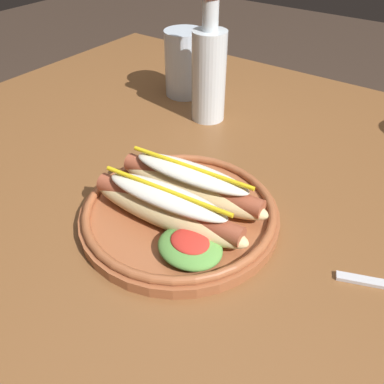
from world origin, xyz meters
name	(u,v)px	position (x,y,z in m)	size (l,w,h in m)	color
dining_table	(206,230)	(0.00, 0.00, 0.65)	(1.25, 1.05, 0.74)	brown
hot_dog_plate	(180,207)	(0.01, -0.09, 0.77)	(0.28, 0.28, 0.08)	#9E5633
water_cup	(185,63)	(-0.23, 0.26, 0.81)	(0.08, 0.08, 0.14)	silver
glass_bottle	(209,72)	(-0.13, 0.20, 0.83)	(0.06, 0.06, 0.24)	silver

